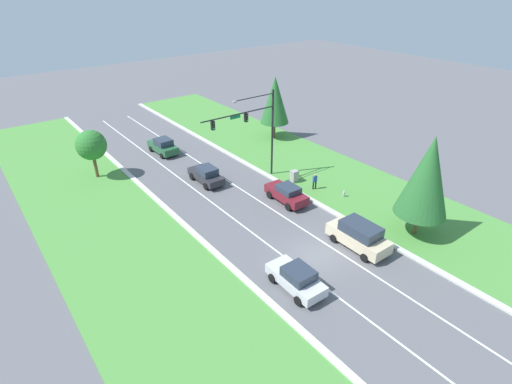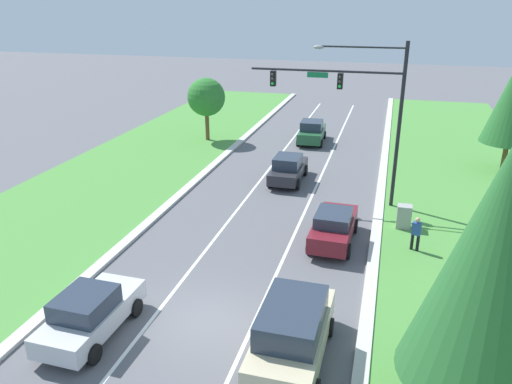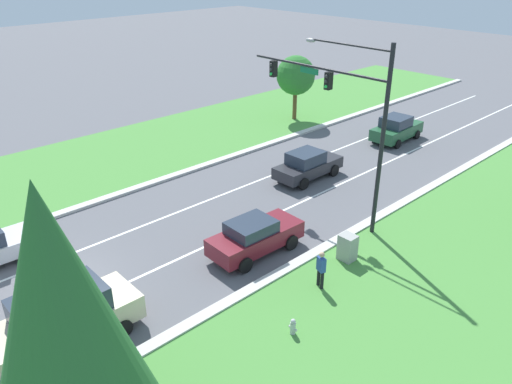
{
  "view_description": "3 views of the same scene",
  "coord_description": "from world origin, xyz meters",
  "px_view_note": "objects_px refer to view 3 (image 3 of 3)",
  "views": [
    {
      "loc": [
        -17.77,
        -16.12,
        18.29
      ],
      "look_at": [
        0.9,
        8.22,
        1.54
      ],
      "focal_mm": 28.0,
      "sensor_mm": 36.0,
      "label": 1
    },
    {
      "loc": [
        5.77,
        -13.93,
        10.74
      ],
      "look_at": [
        0.01,
        7.14,
        2.26
      ],
      "focal_mm": 35.0,
      "sensor_mm": 36.0,
      "label": 2
    },
    {
      "loc": [
        17.48,
        -5.53,
        12.14
      ],
      "look_at": [
        2.43,
        8.59,
        2.13
      ],
      "focal_mm": 35.0,
      "sensor_mm": 36.0,
      "label": 3
    }
  ],
  "objects_px": {
    "burgundy_sedan": "(255,236)",
    "forest_sedan": "(396,129)",
    "conifer_near_right_tree": "(59,314)",
    "charcoal_sedan": "(308,165)",
    "traffic_signal_mast": "(344,104)",
    "utility_cabinet": "(347,248)",
    "pedestrian": "(321,269)",
    "oak_near_left_tree": "(296,76)",
    "champagne_suv": "(65,318)",
    "fire_hydrant": "(293,327)"
  },
  "relations": [
    {
      "from": "burgundy_sedan",
      "to": "forest_sedan",
      "type": "distance_m",
      "value": 17.64
    },
    {
      "from": "burgundy_sedan",
      "to": "conifer_near_right_tree",
      "type": "relative_size",
      "value": 0.53
    },
    {
      "from": "forest_sedan",
      "to": "charcoal_sedan",
      "type": "distance_m",
      "value": 9.46
    },
    {
      "from": "traffic_signal_mast",
      "to": "utility_cabinet",
      "type": "height_order",
      "value": "traffic_signal_mast"
    },
    {
      "from": "pedestrian",
      "to": "conifer_near_right_tree",
      "type": "xyz_separation_m",
      "value": [
        1.06,
        -10.25,
        4.21
      ]
    },
    {
      "from": "burgundy_sedan",
      "to": "oak_near_left_tree",
      "type": "height_order",
      "value": "oak_near_left_tree"
    },
    {
      "from": "traffic_signal_mast",
      "to": "champagne_suv",
      "type": "distance_m",
      "value": 14.57
    },
    {
      "from": "pedestrian",
      "to": "fire_hydrant",
      "type": "distance_m",
      "value": 3.04
    },
    {
      "from": "charcoal_sedan",
      "to": "oak_near_left_tree",
      "type": "bearing_deg",
      "value": 136.42
    },
    {
      "from": "charcoal_sedan",
      "to": "traffic_signal_mast",
      "type": "bearing_deg",
      "value": -31.38
    },
    {
      "from": "fire_hydrant",
      "to": "traffic_signal_mast",
      "type": "bearing_deg",
      "value": 119.2
    },
    {
      "from": "burgundy_sedan",
      "to": "forest_sedan",
      "type": "bearing_deg",
      "value": 104.44
    },
    {
      "from": "fire_hydrant",
      "to": "conifer_near_right_tree",
      "type": "distance_m",
      "value": 8.89
    },
    {
      "from": "traffic_signal_mast",
      "to": "oak_near_left_tree",
      "type": "height_order",
      "value": "traffic_signal_mast"
    },
    {
      "from": "oak_near_left_tree",
      "to": "conifer_near_right_tree",
      "type": "bearing_deg",
      "value": -56.84
    },
    {
      "from": "fire_hydrant",
      "to": "champagne_suv",
      "type": "bearing_deg",
      "value": -130.73
    },
    {
      "from": "forest_sedan",
      "to": "charcoal_sedan",
      "type": "bearing_deg",
      "value": -91.99
    },
    {
      "from": "utility_cabinet",
      "to": "fire_hydrant",
      "type": "bearing_deg",
      "value": -72.71
    },
    {
      "from": "champagne_suv",
      "to": "fire_hydrant",
      "type": "xyz_separation_m",
      "value": [
        5.03,
        5.84,
        -0.7
      ]
    },
    {
      "from": "burgundy_sedan",
      "to": "charcoal_sedan",
      "type": "bearing_deg",
      "value": 117.84
    },
    {
      "from": "utility_cabinet",
      "to": "conifer_near_right_tree",
      "type": "relative_size",
      "value": 0.15
    },
    {
      "from": "champagne_suv",
      "to": "utility_cabinet",
      "type": "bearing_deg",
      "value": 73.07
    },
    {
      "from": "pedestrian",
      "to": "utility_cabinet",
      "type": "bearing_deg",
      "value": -59.86
    },
    {
      "from": "forest_sedan",
      "to": "charcoal_sedan",
      "type": "xyz_separation_m",
      "value": [
        0.07,
        -9.46,
        -0.02
      ]
    },
    {
      "from": "pedestrian",
      "to": "conifer_near_right_tree",
      "type": "bearing_deg",
      "value": 114.3
    },
    {
      "from": "forest_sedan",
      "to": "utility_cabinet",
      "type": "distance_m",
      "value": 16.35
    },
    {
      "from": "charcoal_sedan",
      "to": "champagne_suv",
      "type": "bearing_deg",
      "value": -77.98
    },
    {
      "from": "burgundy_sedan",
      "to": "conifer_near_right_tree",
      "type": "xyz_separation_m",
      "value": [
        4.73,
        -10.14,
        4.3
      ]
    },
    {
      "from": "forest_sedan",
      "to": "champagne_suv",
      "type": "bearing_deg",
      "value": -84.45
    },
    {
      "from": "charcoal_sedan",
      "to": "pedestrian",
      "type": "relative_size",
      "value": 2.61
    },
    {
      "from": "burgundy_sedan",
      "to": "pedestrian",
      "type": "distance_m",
      "value": 3.68
    },
    {
      "from": "burgundy_sedan",
      "to": "conifer_near_right_tree",
      "type": "distance_m",
      "value": 11.99
    },
    {
      "from": "charcoal_sedan",
      "to": "fire_hydrant",
      "type": "xyz_separation_m",
      "value": [
        8.57,
        -10.41,
        -0.51
      ]
    },
    {
      "from": "champagne_suv",
      "to": "pedestrian",
      "type": "xyz_separation_m",
      "value": [
        3.93,
        8.61,
        -0.11
      ]
    },
    {
      "from": "pedestrian",
      "to": "conifer_near_right_tree",
      "type": "height_order",
      "value": "conifer_near_right_tree"
    },
    {
      "from": "traffic_signal_mast",
      "to": "burgundy_sedan",
      "type": "xyz_separation_m",
      "value": [
        -0.37,
        -5.24,
        -4.98
      ]
    },
    {
      "from": "conifer_near_right_tree",
      "to": "burgundy_sedan",
      "type": "bearing_deg",
      "value": 115.01
    },
    {
      "from": "utility_cabinet",
      "to": "pedestrian",
      "type": "distance_m",
      "value": 2.42
    },
    {
      "from": "burgundy_sedan",
      "to": "utility_cabinet",
      "type": "distance_m",
      "value": 4.04
    },
    {
      "from": "pedestrian",
      "to": "forest_sedan",
      "type": "bearing_deg",
      "value": -47.82
    },
    {
      "from": "traffic_signal_mast",
      "to": "utility_cabinet",
      "type": "bearing_deg",
      "value": -44.57
    },
    {
      "from": "traffic_signal_mast",
      "to": "conifer_near_right_tree",
      "type": "relative_size",
      "value": 1.06
    },
    {
      "from": "champagne_suv",
      "to": "utility_cabinet",
      "type": "height_order",
      "value": "champagne_suv"
    },
    {
      "from": "pedestrian",
      "to": "oak_near_left_tree",
      "type": "relative_size",
      "value": 0.34
    },
    {
      "from": "traffic_signal_mast",
      "to": "forest_sedan",
      "type": "xyz_separation_m",
      "value": [
        -4.22,
        11.97,
        -4.96
      ]
    },
    {
      "from": "charcoal_sedan",
      "to": "oak_near_left_tree",
      "type": "relative_size",
      "value": 0.88
    },
    {
      "from": "traffic_signal_mast",
      "to": "fire_hydrant",
      "type": "relative_size",
      "value": 12.6
    },
    {
      "from": "champagne_suv",
      "to": "conifer_near_right_tree",
      "type": "xyz_separation_m",
      "value": [
        4.98,
        -1.64,
        4.1
      ]
    },
    {
      "from": "utility_cabinet",
      "to": "champagne_suv",
      "type": "bearing_deg",
      "value": -107.41
    },
    {
      "from": "traffic_signal_mast",
      "to": "charcoal_sedan",
      "type": "height_order",
      "value": "traffic_signal_mast"
    }
  ]
}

